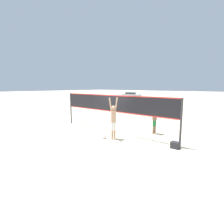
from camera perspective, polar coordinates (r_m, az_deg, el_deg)
name	(u,v)px	position (r m, az deg, el deg)	size (l,w,h in m)	color
ground_plane	(112,132)	(11.16, 0.00, -6.63)	(200.00, 200.00, 0.00)	beige
volleyball_net	(112,105)	(10.84, 0.00, 2.23)	(8.64, 0.10, 2.37)	#38383D
player_spiker	(113,117)	(9.54, 0.47, -1.70)	(0.28, 0.73, 2.30)	tan
player_blocker	(155,116)	(10.94, 13.75, -1.31)	(0.28, 0.70, 2.09)	#8C664C
volleyball	(104,136)	(9.86, -2.52, -7.96)	(0.24, 0.24, 0.24)	white
gear_bag	(175,145)	(8.86, 19.91, -10.12)	(0.37, 0.31, 0.31)	#2D2D33
parked_car_near	(131,95)	(43.95, 6.27, 5.41)	(4.88, 2.10, 1.42)	#B7B7BC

